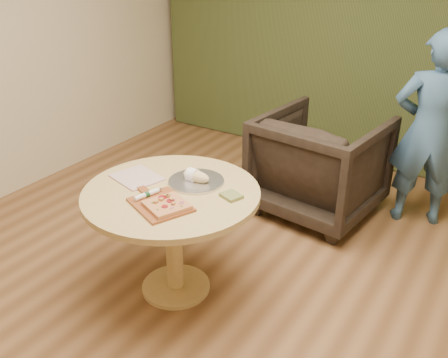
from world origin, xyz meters
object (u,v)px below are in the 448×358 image
person_standing (429,131)px  pedestal_table (172,211)px  bread_roll (195,176)px  armchair (321,160)px  pizza_paddle (160,204)px  flatbread_pizza (167,205)px  serving_tray (196,181)px  cutlery_roll (147,194)px

person_standing → pedestal_table: bearing=36.4°
bread_roll → armchair: bearing=76.4°
pizza_paddle → armchair: size_ratio=0.49×
pedestal_table → bread_roll: bread_roll is taller
pedestal_table → flatbread_pizza: size_ratio=3.82×
pizza_paddle → flatbread_pizza: flatbread_pizza is taller
flatbread_pizza → serving_tray: flatbread_pizza is taller
cutlery_roll → person_standing: size_ratio=0.12×
flatbread_pizza → serving_tray: size_ratio=0.81×
cutlery_roll → serving_tray: (0.12, 0.34, -0.02)m
bread_roll → flatbread_pizza: bearing=-80.4°
pizza_paddle → cutlery_roll: (-0.11, 0.02, 0.02)m
pizza_paddle → person_standing: (1.07, 2.01, 0.03)m
pedestal_table → armchair: (0.38, 1.52, -0.13)m
cutlery_roll → bread_roll: bread_roll is taller
pedestal_table → cutlery_roll: (-0.06, -0.16, 0.17)m
bread_roll → person_standing: (1.07, 1.65, -0.00)m
flatbread_pizza → cutlery_roll: size_ratio=1.47×
pedestal_table → pizza_paddle: bearing=-72.7°
bread_roll → person_standing: 1.97m
pizza_paddle → flatbread_pizza: bearing=11.7°
person_standing → cutlery_roll: bearing=37.2°
serving_tray → bread_roll: size_ratio=1.84×
serving_tray → person_standing: (1.07, 1.65, 0.03)m
pedestal_table → armchair: bearing=75.9°
bread_roll → pizza_paddle: bearing=-90.0°
pizza_paddle → serving_tray: size_ratio=1.33×
pizza_paddle → serving_tray: (0.01, 0.36, -0.00)m
armchair → flatbread_pizza: bearing=88.0°
flatbread_pizza → serving_tray: bearing=98.3°
flatbread_pizza → armchair: bearing=81.3°
person_standing → serving_tray: bearing=35.2°
pedestal_table → person_standing: bearing=58.3°
pedestal_table → cutlery_roll: bearing=-109.6°
flatbread_pizza → armchair: size_ratio=0.30×
pizza_paddle → serving_tray: 0.36m
bread_roll → armchair: size_ratio=0.20×
pedestal_table → flatbread_pizza: 0.28m
cutlery_roll → serving_tray: 0.36m
bread_roll → armchair: (0.33, 1.34, -0.31)m
pedestal_table → pizza_paddle: size_ratio=2.33×
pizza_paddle → bread_roll: (-0.00, 0.36, 0.04)m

